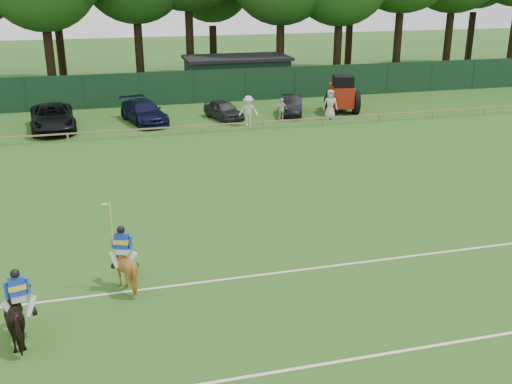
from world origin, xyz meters
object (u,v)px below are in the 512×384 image
object	(u,v)px
spectator_left	(248,111)
spectator_mid	(281,110)
horse_dark	(21,315)
sedan_navy	(144,112)
tractor	(342,95)
utility_shed	(237,75)
horse_chestnut	(124,266)
spectator_right	(330,104)
estate_black	(292,105)
hatch_grey	(224,110)
suv_black	(53,118)

from	to	relation	value
spectator_left	spectator_mid	xyz separation A→B (m)	(2.39, 0.54, -0.19)
horse_dark	sedan_navy	distance (m)	25.12
spectator_left	tractor	distance (m)	7.69
utility_shed	tractor	xyz separation A→B (m)	(5.61, -8.67, -0.29)
horse_chestnut	utility_shed	world-z (taller)	utility_shed
spectator_right	utility_shed	distance (m)	11.23
estate_black	horse_dark	bearing A→B (deg)	-103.65
hatch_grey	horse_chestnut	bearing A→B (deg)	-126.47
spectator_right	hatch_grey	bearing A→B (deg)	175.54
horse_chestnut	estate_black	world-z (taller)	horse_chestnut
horse_chestnut	spectator_left	distance (m)	21.79
sedan_navy	hatch_grey	size ratio (longest dim) A/B	1.36
horse_chestnut	tractor	bearing A→B (deg)	-103.89
suv_black	horse_dark	bearing A→B (deg)	-93.87
suv_black	sedan_navy	world-z (taller)	suv_black
horse_dark	estate_black	size ratio (longest dim) A/B	0.46
estate_black	tractor	bearing A→B (deg)	16.89
hatch_grey	spectator_mid	size ratio (longest dim) A/B	2.38
horse_dark	tractor	distance (m)	30.91
hatch_grey	utility_shed	xyz separation A→B (m)	(2.94, 8.74, 0.91)
horse_chestnut	hatch_grey	distance (m)	23.34
tractor	utility_shed	bearing A→B (deg)	135.18
spectator_left	utility_shed	world-z (taller)	utility_shed
sedan_navy	spectator_left	bearing A→B (deg)	-35.64
utility_shed	tractor	bearing A→B (deg)	-57.09
estate_black	spectator_mid	bearing A→B (deg)	-107.81
sedan_navy	utility_shed	xyz separation A→B (m)	(8.24, 8.39, 0.81)
suv_black	tractor	bearing A→B (deg)	-4.32
sedan_navy	utility_shed	size ratio (longest dim) A/B	0.60
estate_black	hatch_grey	bearing A→B (deg)	-159.16
suv_black	tractor	world-z (taller)	tractor
horse_dark	horse_chestnut	world-z (taller)	horse_dark
horse_chestnut	spectator_right	size ratio (longest dim) A/B	0.77
suv_black	horse_chestnut	bearing A→B (deg)	-86.54
hatch_grey	utility_shed	world-z (taller)	utility_shed
spectator_left	sedan_navy	bearing A→B (deg)	174.39
estate_black	utility_shed	size ratio (longest dim) A/B	0.48
estate_black	tractor	distance (m)	3.70
spectator_right	horse_chestnut	bearing A→B (deg)	-116.73
sedan_navy	estate_black	distance (m)	10.20
horse_chestnut	sedan_navy	bearing A→B (deg)	-73.72
horse_chestnut	spectator_mid	size ratio (longest dim) A/B	0.98
sedan_navy	spectator_right	world-z (taller)	spectator_right
horse_chestnut	spectator_right	bearing A→B (deg)	-103.47
horse_dark	spectator_right	xyz separation A→B (m)	(17.55, 22.51, 0.22)
spectator_left	spectator_right	size ratio (longest dim) A/B	0.98
utility_shed	estate_black	bearing A→B (deg)	-77.09
horse_dark	utility_shed	bearing A→B (deg)	-125.57
spectator_mid	hatch_grey	bearing A→B (deg)	140.43
spectator_left	spectator_mid	world-z (taller)	spectator_left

